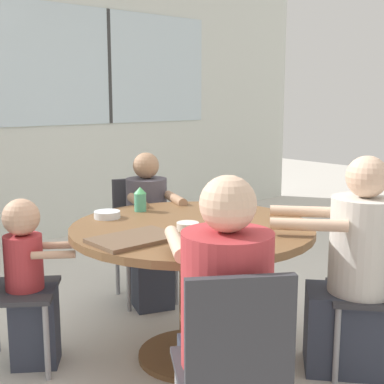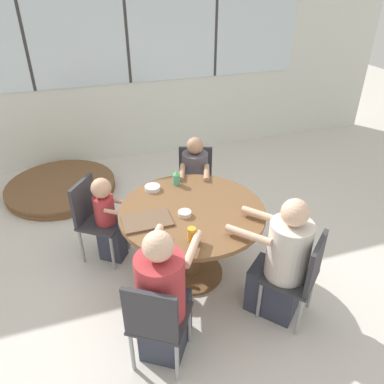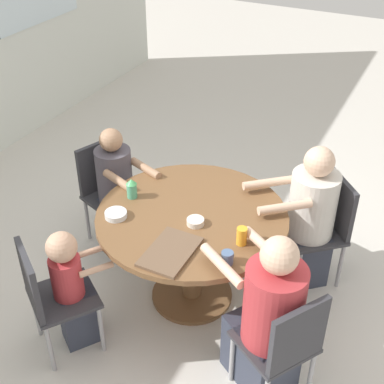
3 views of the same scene
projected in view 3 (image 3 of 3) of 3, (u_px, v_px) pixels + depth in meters
ground_plane at (192, 295)px, 4.02m from camera, size 16.00×16.00×0.00m
dining_table at (192, 233)px, 3.69m from camera, size 1.30×1.30×0.76m
chair_for_woman_green_shirt at (106, 185)px, 4.36m from camera, size 0.51×0.51×0.86m
chair_for_man_blue_shirt at (285, 343)px, 3.01m from camera, size 0.55×0.55×0.86m
chair_for_man_teal_shirt at (326, 222)px, 3.95m from camera, size 0.56×0.56×0.86m
chair_for_toddler at (48, 292)px, 3.34m from camera, size 0.56×0.56×0.86m
person_woman_green_shirt at (119, 196)px, 4.27m from camera, size 0.44×0.58×1.07m
person_man_blue_shirt at (267, 322)px, 3.13m from camera, size 0.63×0.71×1.16m
person_man_teal_shirt at (305, 225)px, 3.91m from camera, size 0.66×0.69×1.15m
person_toddler at (73, 291)px, 3.43m from camera, size 0.41×0.37×0.92m
food_tray_dark at (170, 252)px, 3.26m from camera, size 0.41×0.26×0.02m
coffee_mug at (227, 258)px, 3.17m from camera, size 0.08×0.07×0.08m
sippy_cup at (132, 188)px, 3.72m from camera, size 0.08×0.08×0.15m
juice_glass at (242, 236)px, 3.31m from camera, size 0.07×0.07×0.12m
bowl_white_shallow at (116, 214)px, 3.56m from camera, size 0.15×0.15×0.04m
bowl_cereal at (195, 222)px, 3.49m from camera, size 0.12×0.12×0.04m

